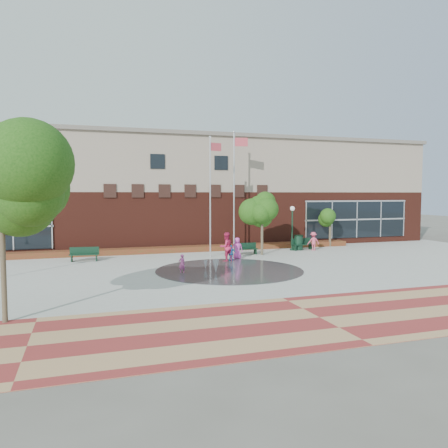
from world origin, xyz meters
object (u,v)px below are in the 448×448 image
object	(u,v)px
flagpole_right	(235,185)
tree_big_left	(0,182)
bench_left	(84,257)
flagpole_left	(211,190)
child_splash	(182,264)
trash_can	(298,242)

from	to	relation	value
flagpole_right	tree_big_left	world-z (taller)	flagpole_right
bench_left	flagpole_left	bearing A→B (deg)	2.58
bench_left	flagpole_right	bearing A→B (deg)	14.55
bench_left	child_splash	bearing A→B (deg)	-43.27
flagpole_right	bench_left	bearing A→B (deg)	-156.14
flagpole_left	flagpole_right	bearing A→B (deg)	25.11
flagpole_right	child_splash	size ratio (longest dim) A/B	8.49
tree_big_left	flagpole_right	bearing A→B (deg)	47.65
flagpole_left	trash_can	world-z (taller)	flagpole_left
child_splash	bench_left	bearing A→B (deg)	-66.60
trash_can	tree_big_left	world-z (taller)	tree_big_left
trash_can	child_splash	distance (m)	12.73
flagpole_left	bench_left	world-z (taller)	flagpole_left
flagpole_left	bench_left	distance (m)	9.44
bench_left	trash_can	xyz separation A→B (m)	(15.84, 0.80, 0.31)
flagpole_left	tree_big_left	size ratio (longest dim) A/B	1.25
flagpole_right	child_splash	distance (m)	10.52
flagpole_left	tree_big_left	bearing A→B (deg)	-146.14
flagpole_right	tree_big_left	size ratio (longest dim) A/B	1.36
flagpole_right	child_splash	bearing A→B (deg)	-111.21
trash_can	flagpole_left	bearing A→B (deg)	-169.47
bench_left	trash_can	world-z (taller)	trash_can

